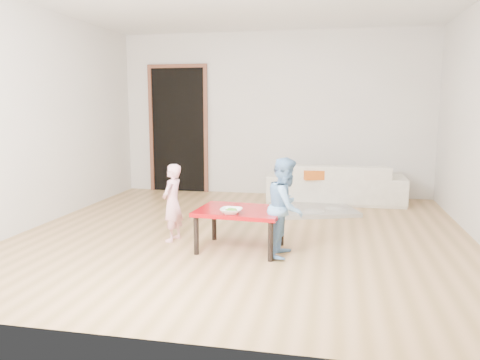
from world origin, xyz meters
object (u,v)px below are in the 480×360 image
(sofa, at_px, (335,182))
(bowl, at_px, (231,211))
(child_blue, at_px, (286,207))
(basin, at_px, (246,213))
(red_table, at_px, (240,229))
(child_pink, at_px, (172,203))

(sofa, distance_m, bowl, 3.01)
(child_blue, relative_size, basin, 2.45)
(red_table, distance_m, child_blue, 0.54)
(child_pink, bearing_deg, child_blue, 86.21)
(sofa, xyz_separation_m, red_table, (-0.93, -2.63, -0.08))
(bowl, xyz_separation_m, child_pink, (-0.73, 0.39, -0.03))
(child_pink, bearing_deg, bowl, 69.95)
(bowl, height_order, child_blue, child_blue)
(child_pink, xyz_separation_m, basin, (0.57, 1.16, -0.35))
(child_blue, xyz_separation_m, basin, (-0.66, 1.42, -0.42))
(child_pink, distance_m, basin, 1.34)
(sofa, height_order, child_blue, child_blue)
(sofa, bearing_deg, basin, 48.29)
(bowl, relative_size, child_pink, 0.25)
(sofa, distance_m, red_table, 2.79)
(bowl, xyz_separation_m, basin, (-0.16, 1.55, -0.38))
(bowl, bearing_deg, basin, 95.82)
(red_table, height_order, child_blue, child_blue)
(red_table, xyz_separation_m, bowl, (-0.04, -0.22, 0.24))
(red_table, relative_size, basin, 2.15)
(bowl, bearing_deg, red_table, 78.56)
(sofa, height_order, basin, sofa)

